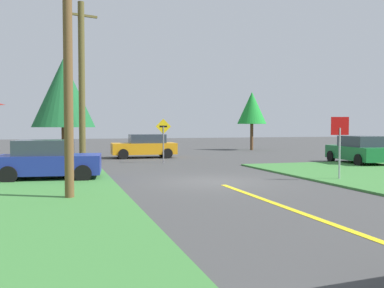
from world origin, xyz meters
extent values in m
plane|color=#404040|center=(0.00, 0.00, 0.00)|extent=(120.00, 120.00, 0.00)
cube|color=yellow|center=(0.00, -8.00, 0.01)|extent=(0.20, 14.00, 0.01)
cylinder|color=#9EA0A8|center=(4.87, -1.19, 1.06)|extent=(0.07, 0.07, 2.11)
cube|color=red|center=(4.87, -1.19, 2.18)|extent=(0.71, 0.21, 0.72)
cube|color=#196B33|center=(10.68, 4.90, 0.64)|extent=(2.46, 4.68, 0.76)
cube|color=#2D3842|center=(10.65, 4.67, 1.32)|extent=(1.98, 2.65, 0.60)
cylinder|color=black|center=(9.95, 6.53, 0.34)|extent=(0.30, 0.70, 0.68)
cylinder|color=black|center=(11.80, 6.29, 0.34)|extent=(0.30, 0.70, 0.68)
cylinder|color=black|center=(9.56, 3.52, 0.34)|extent=(0.30, 0.70, 0.68)
cube|color=navy|center=(-6.16, 2.43, 0.64)|extent=(4.22, 2.43, 0.76)
cube|color=#2D3842|center=(-6.36, 2.45, 1.32)|extent=(2.40, 1.98, 0.60)
cylinder|color=black|center=(-4.69, 3.21, 0.34)|extent=(0.70, 0.30, 0.68)
cylinder|color=black|center=(-4.92, 1.31, 0.34)|extent=(0.70, 0.30, 0.68)
cylinder|color=black|center=(-7.40, 3.54, 0.34)|extent=(0.70, 0.30, 0.68)
cylinder|color=black|center=(-7.63, 1.64, 0.34)|extent=(0.70, 0.30, 0.68)
cube|color=orange|center=(-0.27, 13.35, 0.64)|extent=(4.44, 2.17, 0.76)
cube|color=#2D3842|center=(-0.03, 13.34, 1.32)|extent=(2.47, 1.85, 0.60)
cylinder|color=black|center=(-1.79, 12.45, 0.34)|extent=(0.69, 0.25, 0.68)
cylinder|color=black|center=(-1.71, 14.39, 0.34)|extent=(0.69, 0.25, 0.68)
cylinder|color=black|center=(1.17, 12.32, 0.34)|extent=(0.69, 0.25, 0.68)
cylinder|color=black|center=(1.25, 14.26, 0.34)|extent=(0.69, 0.25, 0.68)
cylinder|color=brown|center=(-5.49, -2.62, 3.71)|extent=(0.27, 0.27, 7.41)
cylinder|color=brown|center=(-4.59, 8.37, 4.44)|extent=(0.34, 0.34, 8.88)
cube|color=brown|center=(-4.59, 8.37, 8.17)|extent=(1.77, 0.60, 0.12)
cylinder|color=slate|center=(0.07, 8.89, 1.08)|extent=(0.08, 0.08, 2.16)
cube|color=yellow|center=(0.07, 8.89, 2.16)|extent=(0.90, 0.13, 0.91)
cube|color=black|center=(0.07, 8.89, 2.16)|extent=(0.45, 0.09, 0.10)
cylinder|color=brown|center=(-5.53, 12.60, 1.05)|extent=(0.30, 0.30, 2.11)
cone|color=#1A5E2E|center=(-5.53, 12.60, 4.27)|extent=(3.93, 3.93, 4.33)
cylinder|color=brown|center=(10.92, 19.85, 1.20)|extent=(0.29, 0.29, 2.39)
cone|color=#1A8A2C|center=(10.92, 19.85, 3.85)|extent=(2.64, 2.64, 2.91)
camera|label=1|loc=(-5.72, -15.60, 2.17)|focal=39.86mm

